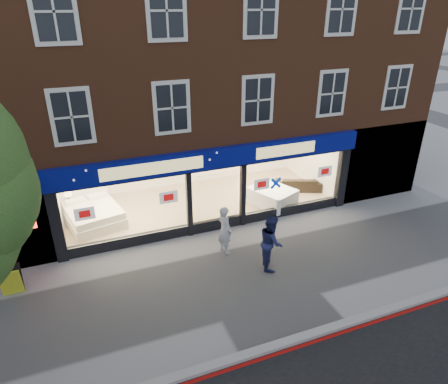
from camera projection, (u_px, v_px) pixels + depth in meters
ground at (250, 275)px, 12.64m from camera, size 120.00×120.00×0.00m
kerb_line at (302, 346)px, 10.04m from camera, size 60.00×0.10×0.01m
kerb_stone at (298, 339)px, 10.18m from camera, size 60.00×0.25×0.12m
showroom_floor at (199, 203)px, 17.03m from camera, size 11.00×4.50×0.10m
building at (181, 34)px, 15.58m from camera, size 19.00×8.26×10.30m
display_bed at (92, 213)px, 15.35m from camera, size 2.40×2.71×1.34m
bedside_table at (71, 210)px, 15.78m from camera, size 0.52×0.52×0.55m
mattress_stack at (272, 196)px, 16.74m from camera, size 1.96×2.15×0.69m
sofa at (298, 183)px, 18.03m from camera, size 2.18×1.49×0.59m
a_board at (11, 281)px, 11.65m from camera, size 0.61×0.40×0.91m
pedestrian_grey at (225, 230)px, 13.45m from camera, size 0.56×0.72×1.74m
pedestrian_blue at (271, 242)px, 12.69m from camera, size 0.93×1.06×1.84m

